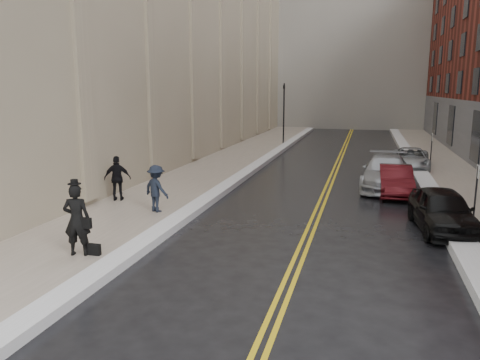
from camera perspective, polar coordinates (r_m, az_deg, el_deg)
The scene contains 17 objects.
ground at distance 11.12m, azimuth -8.82°, elevation -14.38°, with size 160.00×160.00×0.00m, color black.
sidewalk_left at distance 27.01m, azimuth -3.86°, elevation 1.06°, with size 4.00×64.00×0.15m, color gray.
sidewalk_right at distance 26.02m, azimuth 25.53°, elevation -0.39°, with size 3.00×64.00×0.15m, color gray.
lane_stripe_a at distance 25.65m, azimuth 10.84°, elevation 0.19°, with size 0.12×64.00×0.01m, color gold.
lane_stripe_b at distance 25.64m, azimuth 11.38°, elevation 0.16°, with size 0.12×64.00×0.01m, color gold.
snow_ridge_left at distance 26.35m, azimuth 0.88°, elevation 0.95°, with size 0.70×60.80×0.26m, color white.
snow_ridge_right at distance 25.73m, azimuth 21.50°, elevation -0.03°, with size 0.85×60.80×0.30m, color white.
traffic_signal at distance 39.76m, azimuth 5.36°, elevation 8.61°, with size 0.18×0.15×5.20m.
parking_sign_near at distance 17.87m, azimuth 26.83°, elevation -1.11°, with size 0.06×0.35×2.23m.
parking_sign_far at distance 29.58m, azimuth 22.30°, elevation 3.64°, with size 0.06×0.35×2.23m.
car_black at distance 17.21m, azimuth 23.46°, elevation -3.41°, with size 1.72×4.27×1.45m, color black.
car_maroon at distance 22.40m, azimuth 18.41°, elevation -0.02°, with size 1.41×4.05×1.34m, color #470C11.
car_silver_near at distance 23.67m, azimuth 17.38°, elevation 0.92°, with size 2.22×5.47×1.59m, color #999BA0.
car_silver_far at distance 29.70m, azimuth 20.06°, elevation 2.44°, with size 2.14×4.65×1.29m, color #AAAEB2.
pedestrian_main at distance 13.81m, azimuth -19.27°, elevation -4.62°, with size 0.74×0.49×2.04m, color black.
pedestrian_b at distance 17.97m, azimuth -10.16°, elevation -1.03°, with size 1.16×0.66×1.79m, color black.
pedestrian_c at distance 20.14m, azimuth -14.70°, elevation 0.20°, with size 1.10×0.46×1.87m, color black.
Camera 1 is at (4.19, -9.14, 4.75)m, focal length 35.00 mm.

